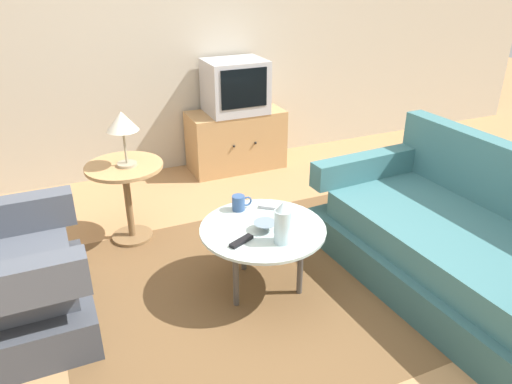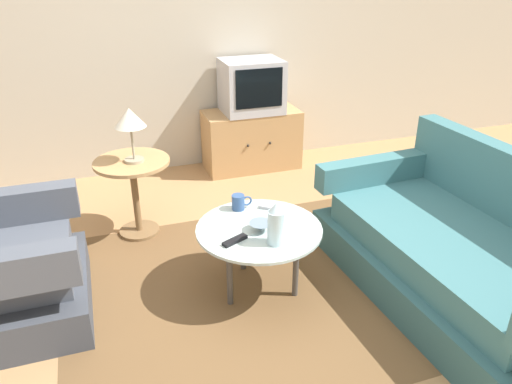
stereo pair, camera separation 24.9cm
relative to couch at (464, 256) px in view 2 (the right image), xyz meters
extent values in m
plane|color=#AD7F51|center=(-1.27, 0.28, -0.27)|extent=(16.00, 16.00, 0.00)
cube|color=#BCB29E|center=(-1.27, 2.66, 1.08)|extent=(9.00, 0.12, 2.70)
cube|color=brown|center=(-1.16, 0.45, -0.27)|extent=(2.40, 1.98, 0.00)
cube|color=#3E424B|center=(-2.62, 0.66, -0.15)|extent=(0.91, 0.90, 0.24)
cube|color=#4C515B|center=(-2.62, 1.04, 0.25)|extent=(0.91, 0.14, 0.21)
cube|color=#325C60|center=(-0.06, 0.00, -0.15)|extent=(1.08, 1.88, 0.24)
cube|color=#3D7075|center=(-0.06, 0.00, 0.06)|extent=(0.92, 1.59, 0.18)
cube|color=#3D7075|center=(-0.10, 0.84, 0.24)|extent=(0.99, 0.19, 0.18)
cylinder|color=#B2C6C1|center=(-1.16, 0.45, 0.15)|extent=(0.76, 0.76, 0.02)
cylinder|color=#4C4742|center=(-1.19, 0.68, -0.06)|extent=(0.04, 0.04, 0.42)
cylinder|color=#4C4742|center=(-1.37, 0.36, -0.06)|extent=(0.04, 0.04, 0.42)
cylinder|color=#4C4742|center=(-0.97, 0.30, -0.06)|extent=(0.04, 0.04, 0.42)
cylinder|color=tan|center=(-1.79, 1.40, 0.30)|extent=(0.54, 0.54, 0.02)
cylinder|color=brown|center=(-1.79, 1.40, 0.01)|extent=(0.05, 0.05, 0.56)
cylinder|color=brown|center=(-1.79, 1.40, -0.26)|extent=(0.30, 0.30, 0.02)
cube|color=tan|center=(-0.58, 2.35, 0.01)|extent=(0.91, 0.43, 0.57)
sphere|color=black|center=(-0.69, 2.12, 0.04)|extent=(0.02, 0.02, 0.02)
sphere|color=black|center=(-0.47, 2.12, 0.04)|extent=(0.02, 0.02, 0.02)
cube|color=#B7B7BC|center=(-0.58, 2.35, 0.54)|extent=(0.55, 0.44, 0.48)
cube|color=black|center=(-0.58, 2.12, 0.57)|extent=(0.44, 0.01, 0.35)
cylinder|color=#9E937A|center=(-1.77, 1.38, 0.33)|extent=(0.14, 0.14, 0.02)
cylinder|color=#9E937A|center=(-1.77, 1.38, 0.45)|extent=(0.02, 0.02, 0.24)
cone|color=beige|center=(-1.77, 1.38, 0.64)|extent=(0.22, 0.22, 0.13)
cylinder|color=silver|center=(-1.13, 0.25, 0.27)|extent=(0.10, 0.10, 0.20)
cone|color=silver|center=(-1.13, 0.25, 0.39)|extent=(0.09, 0.09, 0.05)
cylinder|color=#335184|center=(-1.21, 0.72, 0.21)|extent=(0.08, 0.08, 0.10)
torus|color=#335184|center=(-1.15, 0.72, 0.21)|extent=(0.07, 0.01, 0.07)
cone|color=slate|center=(-1.16, 0.41, 0.19)|extent=(0.14, 0.14, 0.05)
cube|color=black|center=(-1.34, 0.34, 0.17)|extent=(0.16, 0.11, 0.02)
cube|color=#B2B2B7|center=(-1.00, 0.65, 0.17)|extent=(0.17, 0.14, 0.02)
camera|label=1|loc=(-2.23, -1.88, 1.64)|focal=34.57mm
camera|label=2|loc=(-2.00, -1.97, 1.64)|focal=34.57mm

